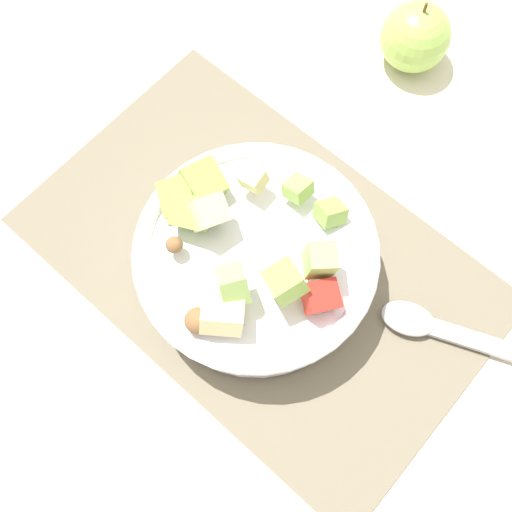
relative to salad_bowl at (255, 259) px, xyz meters
The scene contains 5 objects.
ground_plane 0.05m from the salad_bowl, 113.68° to the left, with size 2.40×2.40×0.00m, color silver.
placemat 0.05m from the salad_bowl, 113.68° to the left, with size 0.49×0.31×0.01m, color #756B56.
salad_bowl is the anchor object (origin of this frame).
serving_spoon 0.22m from the salad_bowl, 23.02° to the left, with size 0.23×0.12×0.01m.
whole_apple 0.34m from the salad_bowl, 97.66° to the left, with size 0.08×0.08×0.09m.
Camera 1 is at (0.16, -0.18, 0.64)m, focal length 44.21 mm.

